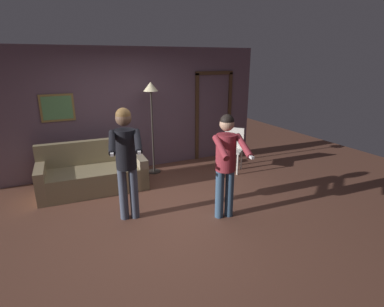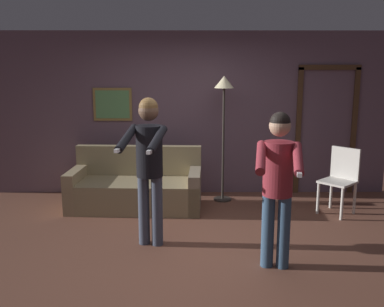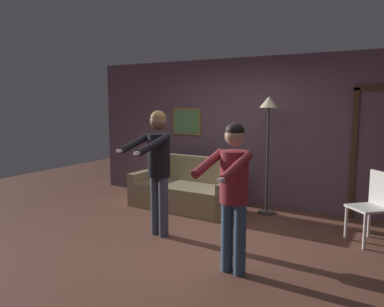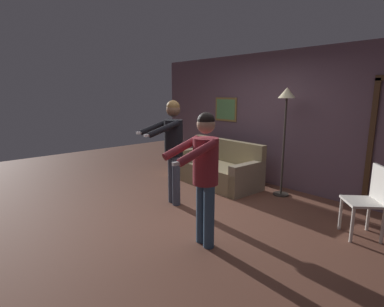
{
  "view_description": "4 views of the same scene",
  "coord_description": "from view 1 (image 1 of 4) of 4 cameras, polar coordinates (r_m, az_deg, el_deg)",
  "views": [
    {
      "loc": [
        -1.39,
        -4.13,
        2.36
      ],
      "look_at": [
        0.38,
        -0.43,
        1.05
      ],
      "focal_mm": 28.0,
      "sensor_mm": 36.0,
      "label": 1
    },
    {
      "loc": [
        -0.01,
        -4.7,
        2.02
      ],
      "look_at": [
        0.01,
        -0.23,
        1.13
      ],
      "focal_mm": 40.0,
      "sensor_mm": 36.0,
      "label": 2
    },
    {
      "loc": [
        2.32,
        -4.13,
        1.8
      ],
      "look_at": [
        0.28,
        -0.41,
        1.23
      ],
      "focal_mm": 35.0,
      "sensor_mm": 36.0,
      "label": 3
    },
    {
      "loc": [
        3.27,
        -2.96,
        1.82
      ],
      "look_at": [
        0.22,
        -0.21,
        0.99
      ],
      "focal_mm": 28.0,
      "sensor_mm": 36.0,
      "label": 4
    }
  ],
  "objects": [
    {
      "name": "couch",
      "position": [
        5.91,
        -18.31,
        -3.91
      ],
      "size": [
        1.94,
        0.94,
        0.87
      ],
      "color": "#968661",
      "rests_on": "ground_plane"
    },
    {
      "name": "person_standing_right",
      "position": [
        4.41,
        6.54,
        -0.87
      ],
      "size": [
        0.51,
        0.7,
        1.61
      ],
      "color": "#365372",
      "rests_on": "ground_plane"
    },
    {
      "name": "back_wall_assembly",
      "position": [
        6.54,
        -12.99,
        7.89
      ],
      "size": [
        6.4,
        0.1,
        2.6
      ],
      "color": "#695160",
      "rests_on": "ground_plane"
    },
    {
      "name": "torchiere_lamp",
      "position": [
        6.19,
        -7.78,
        9.98
      ],
      "size": [
        0.3,
        0.3,
        1.92
      ],
      "color": "#332D28",
      "rests_on": "ground_plane"
    },
    {
      "name": "person_standing_left",
      "position": [
        4.42,
        -12.48,
        -0.15
      ],
      "size": [
        0.53,
        0.74,
        1.71
      ],
      "color": "#434C5F",
      "rests_on": "ground_plane"
    },
    {
      "name": "dining_chair_distant",
      "position": [
        6.57,
        7.79,
        1.31
      ],
      "size": [
        0.59,
        0.59,
        0.93
      ],
      "color": "silver",
      "rests_on": "ground_plane"
    },
    {
      "name": "ground_plane",
      "position": [
        4.95,
        -6.3,
        -10.91
      ],
      "size": [
        12.0,
        12.0,
        0.0
      ],
      "primitive_type": "plane",
      "color": "brown"
    }
  ]
}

